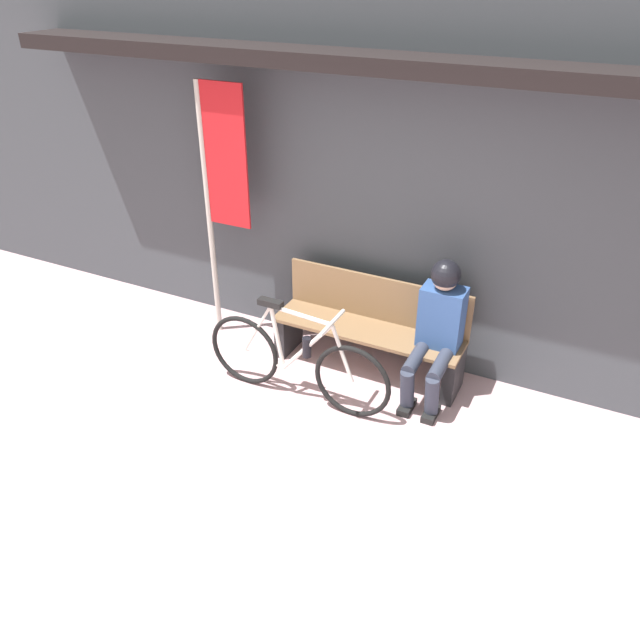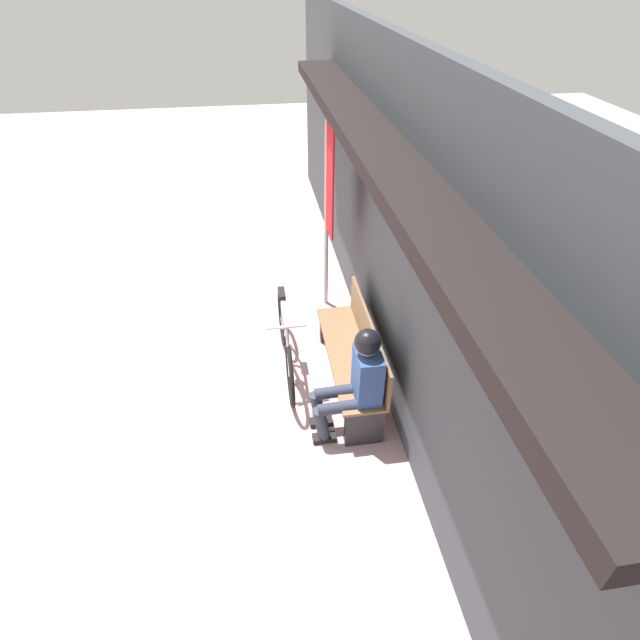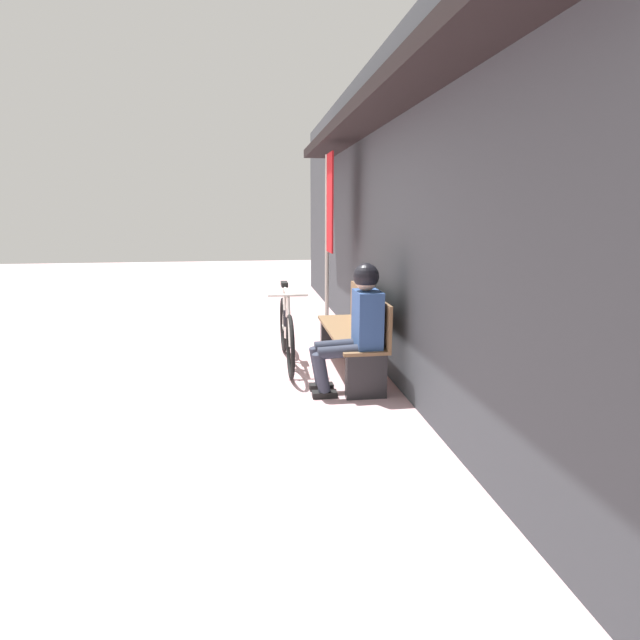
# 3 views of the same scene
# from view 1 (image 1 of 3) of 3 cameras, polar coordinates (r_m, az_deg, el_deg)

# --- Properties ---
(ground_plane) EXTENTS (24.00, 24.00, 0.00)m
(ground_plane) POSITION_cam_1_polar(r_m,az_deg,el_deg) (4.21, -7.11, -18.31)
(ground_plane) COLOR #C69EA3
(storefront_wall) EXTENTS (12.00, 0.56, 3.20)m
(storefront_wall) POSITION_cam_1_polar(r_m,az_deg,el_deg) (5.10, 6.42, 13.36)
(storefront_wall) COLOR #3D4247
(storefront_wall) RESTS_ON ground_plane
(park_bench_near) EXTENTS (1.63, 0.42, 0.82)m
(park_bench_near) POSITION_cam_1_polar(r_m,az_deg,el_deg) (5.33, 4.58, -0.89)
(park_bench_near) COLOR brown
(park_bench_near) RESTS_ON ground_plane
(bicycle) EXTENTS (1.61, 0.40, 0.86)m
(bicycle) POSITION_cam_1_polar(r_m,az_deg,el_deg) (4.96, -2.18, -3.80)
(bicycle) COLOR black
(bicycle) RESTS_ON ground_plane
(person_seated) EXTENTS (0.34, 0.62, 1.18)m
(person_seated) POSITION_cam_1_polar(r_m,az_deg,el_deg) (4.93, 10.73, -0.29)
(person_seated) COLOR #2D3342
(person_seated) RESTS_ON ground_plane
(banner_pole) EXTENTS (0.45, 0.05, 2.30)m
(banner_pole) POSITION_cam_1_polar(r_m,az_deg,el_deg) (5.45, -9.19, 12.46)
(banner_pole) COLOR #B7B2A8
(banner_pole) RESTS_ON ground_plane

